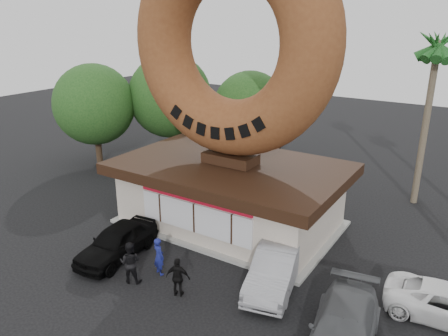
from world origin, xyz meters
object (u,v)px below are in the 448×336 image
at_px(street_lamp, 284,103).
at_px(person_left, 159,256).
at_px(car_black, 117,242).
at_px(car_silver, 275,268).
at_px(giant_donut, 231,43).
at_px(person_center, 130,262).
at_px(car_grey, 343,331).
at_px(donut_shop, 230,192).
at_px(person_right, 178,277).

relative_size(street_lamp, person_left, 4.85).
bearing_deg(street_lamp, car_black, -92.26).
relative_size(street_lamp, car_black, 1.85).
bearing_deg(car_silver, street_lamp, 101.56).
distance_m(giant_donut, car_silver, 10.05).
relative_size(person_center, car_grey, 0.35).
height_order(car_silver, car_grey, car_silver).
bearing_deg(person_left, car_silver, -138.18).
bearing_deg(donut_shop, car_grey, -36.09).
bearing_deg(street_lamp, car_silver, -65.42).
xyz_separation_m(car_black, car_silver, (6.86, 1.86, 0.02)).
bearing_deg(person_center, car_silver, -174.27).
bearing_deg(donut_shop, person_center, -95.17).
relative_size(person_left, car_grey, 0.33).
distance_m(donut_shop, street_lamp, 10.54).
xyz_separation_m(person_left, car_silver, (4.40, 1.89, -0.07)).
height_order(person_left, car_grey, person_left).
bearing_deg(car_black, person_left, -6.17).
distance_m(street_lamp, person_left, 16.08).
distance_m(person_center, car_black, 2.17).
bearing_deg(person_center, giant_donut, -119.98).
relative_size(person_right, car_silver, 0.35).
height_order(street_lamp, car_silver, street_lamp).
bearing_deg(person_right, car_grey, 165.60).
bearing_deg(donut_shop, person_right, -75.77).
relative_size(donut_shop, car_grey, 2.23).
bearing_deg(person_center, street_lamp, -110.49).
relative_size(person_left, person_right, 1.02).
relative_size(donut_shop, person_center, 6.33).
xyz_separation_m(donut_shop, car_black, (-2.47, -5.51, -1.03)).
distance_m(person_right, car_silver, 3.85).
height_order(person_right, car_black, person_right).
bearing_deg(donut_shop, person_left, -90.11).
xyz_separation_m(person_left, person_right, (1.61, -0.76, -0.02)).
xyz_separation_m(person_right, car_silver, (2.80, 2.65, -0.05)).
distance_m(street_lamp, person_right, 17.07).
bearing_deg(street_lamp, giant_donut, -79.49).
height_order(giant_donut, car_black, giant_donut).
relative_size(person_right, car_grey, 0.32).
xyz_separation_m(donut_shop, street_lamp, (-1.86, 10.02, 2.72)).
relative_size(person_left, car_silver, 0.36).
distance_m(person_right, car_grey, 6.25).
height_order(donut_shop, car_grey, donut_shop).
relative_size(donut_shop, person_left, 6.79).
height_order(donut_shop, person_right, donut_shop).
height_order(person_left, car_silver, person_left).
relative_size(giant_donut, person_left, 6.33).
relative_size(person_center, car_black, 0.41).
xyz_separation_m(street_lamp, car_silver, (6.25, -13.66, -3.72)).
bearing_deg(car_grey, giant_donut, 134.65).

